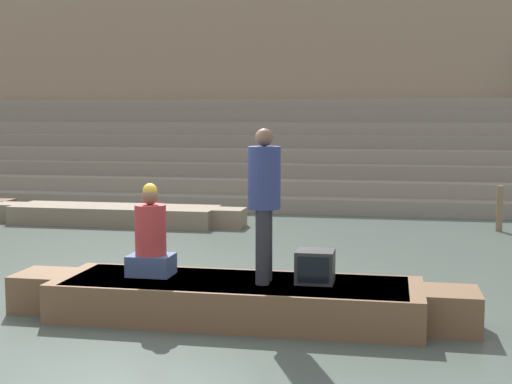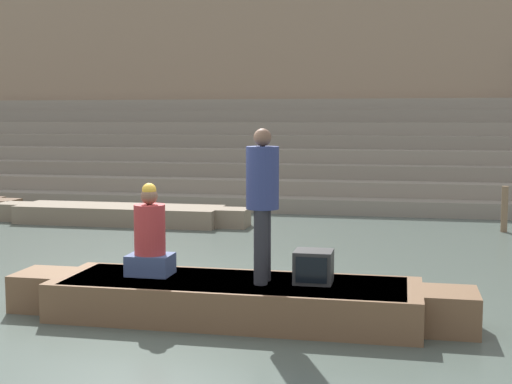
{
  "view_description": "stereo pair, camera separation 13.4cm",
  "coord_description": "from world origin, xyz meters",
  "views": [
    {
      "loc": [
        2.83,
        -8.51,
        2.3
      ],
      "look_at": [
        1.09,
        0.51,
        1.34
      ],
      "focal_mm": 50.0,
      "sensor_mm": 36.0,
      "label": 1
    },
    {
      "loc": [
        2.96,
        -8.48,
        2.3
      ],
      "look_at": [
        1.09,
        0.51,
        1.34
      ],
      "focal_mm": 50.0,
      "sensor_mm": 36.0,
      "label": 2
    }
  ],
  "objects": [
    {
      "name": "rowboat_main",
      "position": [
        1.09,
        -0.69,
        0.24
      ],
      "size": [
        5.39,
        1.4,
        0.44
      ],
      "rotation": [
        0.0,
        0.0,
        0.02
      ],
      "color": "brown",
      "rests_on": "ground"
    },
    {
      "name": "person_standing",
      "position": [
        1.42,
        -0.71,
        1.44
      ],
      "size": [
        0.37,
        0.37,
        1.74
      ],
      "rotation": [
        0.0,
        0.0,
        0.12
      ],
      "color": "#28282D",
      "rests_on": "rowboat_main"
    },
    {
      "name": "tv_set",
      "position": [
        1.98,
        -0.61,
        0.63
      ],
      "size": [
        0.43,
        0.4,
        0.37
      ],
      "rotation": [
        0.0,
        0.0,
        -0.13
      ],
      "color": "#2D2D2D",
      "rests_on": "rowboat_main"
    },
    {
      "name": "ground_plane",
      "position": [
        0.0,
        0.0,
        0.0
      ],
      "size": [
        120.0,
        120.0,
        0.0
      ],
      "primitive_type": "plane",
      "color": "#47544C"
    },
    {
      "name": "back_wall",
      "position": [
        0.0,
        14.88,
        3.5
      ],
      "size": [
        34.2,
        1.28,
        7.05
      ],
      "color": "#937A60",
      "rests_on": "ground"
    },
    {
      "name": "ghat_steps",
      "position": [
        0.0,
        12.15,
        1.02
      ],
      "size": [
        36.0,
        6.03,
        2.88
      ],
      "color": "gray",
      "rests_on": "ground"
    },
    {
      "name": "mooring_post",
      "position": [
        4.97,
        6.51,
        0.47
      ],
      "size": [
        0.13,
        0.13,
        0.93
      ],
      "primitive_type": "cylinder",
      "color": "brown",
      "rests_on": "ground"
    },
    {
      "name": "moored_boat_shore",
      "position": [
        -3.12,
        6.04,
        0.21
      ],
      "size": [
        5.76,
        1.21,
        0.39
      ],
      "rotation": [
        0.0,
        0.0,
        -0.04
      ],
      "color": "#756651",
      "rests_on": "ground"
    },
    {
      "name": "person_rowing",
      "position": [
        0.03,
        -0.59,
        0.88
      ],
      "size": [
        0.52,
        0.41,
        1.1
      ],
      "rotation": [
        0.0,
        0.0,
        -0.03
      ],
      "color": "#3D4C75",
      "rests_on": "rowboat_main"
    }
  ]
}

